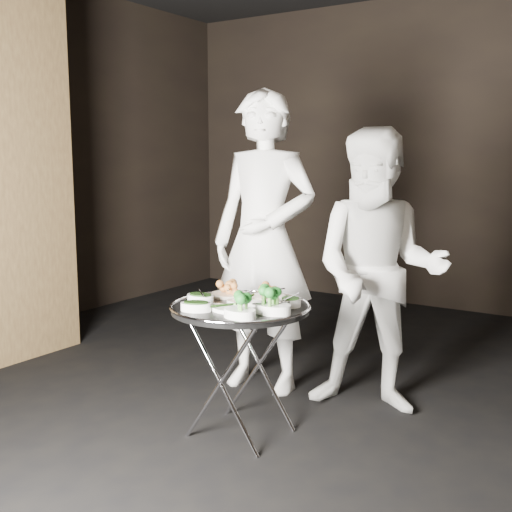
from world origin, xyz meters
The scene contains 16 objects.
floor centered at (0.00, 0.00, -0.03)m, with size 6.00×7.00×0.05m, color black.
wall_back centered at (0.00, 3.52, 1.50)m, with size 6.00×0.05×3.00m, color black.
tray_stand centered at (-0.16, 0.02, 0.39)m, with size 0.47×0.40×0.69m.
serving_tray centered at (-0.16, 0.02, 0.70)m, with size 0.74×0.74×0.04m.
potato_plate_a centered at (-0.33, 0.17, 0.74)m, with size 0.20×0.20×0.07m.
potato_plate_b centered at (-0.12, 0.23, 0.74)m, with size 0.20×0.20×0.07m.
greens_bowl centered at (0.08, 0.14, 0.74)m, with size 0.11×0.11×0.06m.
asparagus_plate_a centered at (-0.15, 0.04, 0.73)m, with size 0.22×0.15×0.04m.
asparagus_plate_b centered at (-0.17, -0.13, 0.73)m, with size 0.21×0.18×0.04m.
spinach_bowl_a centered at (-0.37, -0.05, 0.74)m, with size 0.16×0.11×0.06m.
spinach_bowl_b centered at (-0.27, -0.21, 0.74)m, with size 0.18×0.16×0.06m.
broccoli_bowl_a centered at (0.08, -0.04, 0.74)m, with size 0.20×0.15×0.08m.
broccoli_bowl_b centered at (-0.01, -0.20, 0.74)m, with size 0.18×0.14×0.07m.
serving_utensils centered at (-0.14, 0.08, 0.76)m, with size 0.58×0.42×0.01m.
waiter_left centered at (-0.44, 0.69, 0.95)m, with size 0.69×0.45×1.89m, color white.
waiter_right centered at (0.31, 0.74, 0.82)m, with size 0.80×0.62×1.64m, color white.
Camera 1 is at (1.70, -2.68, 1.48)m, focal length 45.00 mm.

